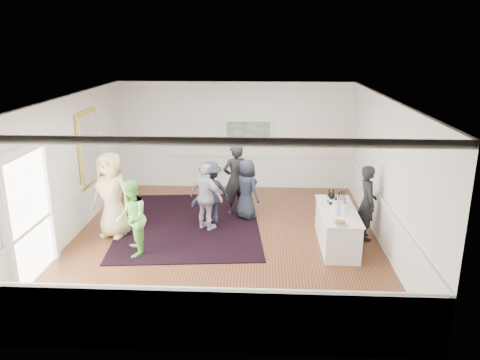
{
  "coord_description": "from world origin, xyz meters",
  "views": [
    {
      "loc": [
        0.84,
        -9.76,
        4.39
      ],
      "look_at": [
        0.34,
        0.2,
        1.36
      ],
      "focal_mm": 35.0,
      "sensor_mm": 36.0,
      "label": 1
    }
  ],
  "objects_px": {
    "guest_lilac": "(206,197)",
    "nut_bowl": "(340,223)",
    "guest_dark_a": "(211,193)",
    "guest_navy": "(247,189)",
    "ice_bucket": "(340,202)",
    "bartender": "(367,203)",
    "serving_table": "(337,228)",
    "guest_green": "(131,218)",
    "guest_tan": "(112,195)",
    "guest_dark_b": "(235,179)"
  },
  "relations": [
    {
      "from": "guest_green",
      "to": "nut_bowl",
      "type": "relative_size",
      "value": 6.03
    },
    {
      "from": "serving_table",
      "to": "guest_dark_a",
      "type": "distance_m",
      "value": 3.15
    },
    {
      "from": "bartender",
      "to": "guest_dark_a",
      "type": "xyz_separation_m",
      "value": [
        -3.62,
        0.75,
        -0.07
      ]
    },
    {
      "from": "serving_table",
      "to": "guest_green",
      "type": "distance_m",
      "value": 4.42
    },
    {
      "from": "guest_dark_a",
      "to": "ice_bucket",
      "type": "relative_size",
      "value": 6.05
    },
    {
      "from": "guest_green",
      "to": "guest_navy",
      "type": "relative_size",
      "value": 1.06
    },
    {
      "from": "ice_bucket",
      "to": "bartender",
      "type": "bearing_deg",
      "value": 18.96
    },
    {
      "from": "guest_tan",
      "to": "guest_green",
      "type": "distance_m",
      "value": 1.19
    },
    {
      "from": "guest_lilac",
      "to": "serving_table",
      "type": "bearing_deg",
      "value": -161.99
    },
    {
      "from": "guest_dark_b",
      "to": "guest_navy",
      "type": "bearing_deg",
      "value": 109.78
    },
    {
      "from": "guest_green",
      "to": "ice_bucket",
      "type": "bearing_deg",
      "value": 85.86
    },
    {
      "from": "guest_green",
      "to": "ice_bucket",
      "type": "distance_m",
      "value": 4.51
    },
    {
      "from": "bartender",
      "to": "guest_tan",
      "type": "relative_size",
      "value": 0.86
    },
    {
      "from": "ice_bucket",
      "to": "guest_navy",
      "type": "bearing_deg",
      "value": 147.47
    },
    {
      "from": "guest_green",
      "to": "guest_dark_a",
      "type": "bearing_deg",
      "value": 126.5
    },
    {
      "from": "guest_tan",
      "to": "guest_navy",
      "type": "distance_m",
      "value": 3.28
    },
    {
      "from": "guest_dark_a",
      "to": "bartender",
      "type": "bearing_deg",
      "value": 131.75
    },
    {
      "from": "guest_green",
      "to": "guest_lilac",
      "type": "bearing_deg",
      "value": 120.58
    },
    {
      "from": "guest_navy",
      "to": "serving_table",
      "type": "bearing_deg",
      "value": -168.76
    },
    {
      "from": "guest_tan",
      "to": "guest_dark_b",
      "type": "distance_m",
      "value": 3.15
    },
    {
      "from": "guest_dark_a",
      "to": "guest_navy",
      "type": "relative_size",
      "value": 1.03
    },
    {
      "from": "guest_tan",
      "to": "guest_lilac",
      "type": "relative_size",
      "value": 1.23
    },
    {
      "from": "serving_table",
      "to": "guest_lilac",
      "type": "relative_size",
      "value": 1.27
    },
    {
      "from": "serving_table",
      "to": "guest_dark_b",
      "type": "bearing_deg",
      "value": 141.59
    },
    {
      "from": "bartender",
      "to": "guest_navy",
      "type": "relative_size",
      "value": 1.12
    },
    {
      "from": "guest_dark_a",
      "to": "guest_navy",
      "type": "xyz_separation_m",
      "value": [
        0.86,
        0.38,
        -0.02
      ]
    },
    {
      "from": "guest_dark_a",
      "to": "ice_bucket",
      "type": "xyz_separation_m",
      "value": [
        2.97,
        -0.97,
        0.16
      ]
    },
    {
      "from": "guest_tan",
      "to": "nut_bowl",
      "type": "xyz_separation_m",
      "value": [
        4.97,
        -1.12,
        -0.13
      ]
    },
    {
      "from": "guest_dark_a",
      "to": "guest_dark_b",
      "type": "height_order",
      "value": "guest_dark_b"
    },
    {
      "from": "guest_green",
      "to": "guest_dark_b",
      "type": "distance_m",
      "value": 3.24
    },
    {
      "from": "bartender",
      "to": "guest_lilac",
      "type": "relative_size",
      "value": 1.06
    },
    {
      "from": "bartender",
      "to": "guest_navy",
      "type": "xyz_separation_m",
      "value": [
        -2.75,
        1.12,
        -0.09
      ]
    },
    {
      "from": "guest_tan",
      "to": "guest_dark_a",
      "type": "relative_size",
      "value": 1.26
    },
    {
      "from": "guest_dark_b",
      "to": "bartender",
      "type": "bearing_deg",
      "value": 130.58
    },
    {
      "from": "guest_lilac",
      "to": "guest_navy",
      "type": "bearing_deg",
      "value": -107.11
    },
    {
      "from": "guest_green",
      "to": "bartender",
      "type": "bearing_deg",
      "value": 86.88
    },
    {
      "from": "guest_dark_b",
      "to": "ice_bucket",
      "type": "height_order",
      "value": "guest_dark_b"
    },
    {
      "from": "guest_dark_a",
      "to": "nut_bowl",
      "type": "relative_size",
      "value": 5.82
    },
    {
      "from": "serving_table",
      "to": "ice_bucket",
      "type": "xyz_separation_m",
      "value": [
        0.07,
        0.2,
        0.53
      ]
    },
    {
      "from": "guest_lilac",
      "to": "nut_bowl",
      "type": "xyz_separation_m",
      "value": [
        2.87,
        -1.61,
        0.06
      ]
    },
    {
      "from": "ice_bucket",
      "to": "nut_bowl",
      "type": "bearing_deg",
      "value": -98.51
    },
    {
      "from": "bartender",
      "to": "guest_lilac",
      "type": "bearing_deg",
      "value": 80.39
    },
    {
      "from": "guest_dark_a",
      "to": "ice_bucket",
      "type": "bearing_deg",
      "value": 125.39
    },
    {
      "from": "guest_green",
      "to": "guest_tan",
      "type": "bearing_deg",
      "value": -158.74
    },
    {
      "from": "bartender",
      "to": "nut_bowl",
      "type": "xyz_separation_m",
      "value": [
        -0.8,
        -1.27,
        0.01
      ]
    },
    {
      "from": "guest_dark_a",
      "to": "guest_lilac",
      "type": "bearing_deg",
      "value": 45.62
    },
    {
      "from": "guest_lilac",
      "to": "bartender",
      "type": "bearing_deg",
      "value": -152.84
    },
    {
      "from": "serving_table",
      "to": "guest_green",
      "type": "xyz_separation_m",
      "value": [
        -4.35,
        -0.68,
        0.4
      ]
    },
    {
      "from": "bartender",
      "to": "guest_dark_a",
      "type": "bearing_deg",
      "value": 74.03
    },
    {
      "from": "guest_navy",
      "to": "bartender",
      "type": "bearing_deg",
      "value": -153.83
    }
  ]
}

